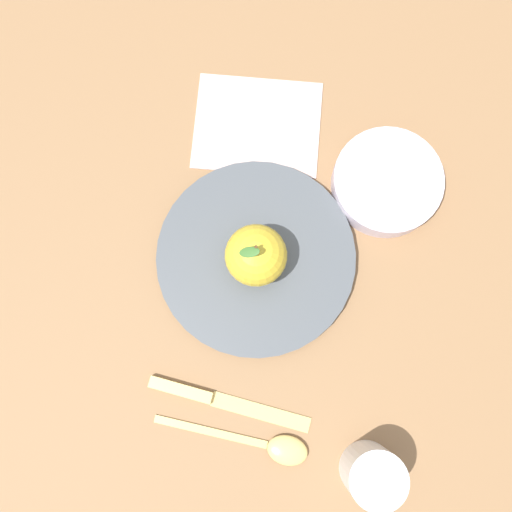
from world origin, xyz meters
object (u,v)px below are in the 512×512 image
Objects in this scene: dinner_plate at (256,258)px; cup at (373,475)px; side_bowl at (385,179)px; knife at (214,399)px; linen_napkin at (257,125)px; apple at (256,255)px; spoon at (269,446)px.

cup is at bearing 81.77° from dinner_plate.
cup is (0.23, 0.26, 0.02)m from side_bowl.
cup is 0.44× the size of knife.
linen_napkin is (-0.11, -0.14, -0.01)m from dinner_plate.
dinner_plate is at bearing -4.38° from side_bowl.
knife is at bearing 16.16° from side_bowl.
cup reaches higher than side_bowl.
knife is (0.14, 0.11, -0.01)m from dinner_plate.
linen_napkin is (-0.11, -0.15, -0.05)m from apple.
cup reaches higher than dinner_plate.
spoon is 0.40m from linen_napkin.
apple is 0.20m from side_bowl.
knife is at bearing 46.01° from linen_napkin.
side_bowl is at bearing -150.14° from spoon.
side_bowl is 0.35m from cup.
apple is at bearing 53.61° from dinner_plate.
dinner_plate is 0.04m from apple.
knife reaches higher than linen_napkin.
apple is 1.25× the size of cup.
knife is 0.08m from spoon.
side_bowl reaches higher than dinner_plate.
linen_napkin is at bearing -108.99° from cup.
linen_napkin is (-0.22, -0.33, -0.00)m from spoon.
linen_napkin is (0.08, -0.16, -0.02)m from side_bowl.
cup reaches higher than linen_napkin.
apple is at bearing -97.71° from cup.
apple reaches higher than dinner_plate.
side_bowl reaches higher than spoon.
side_bowl is 0.35m from spoon.
dinner_plate is at bearing -121.75° from spoon.
cup is at bearing 131.68° from spoon.
dinner_plate reaches higher than spoon.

